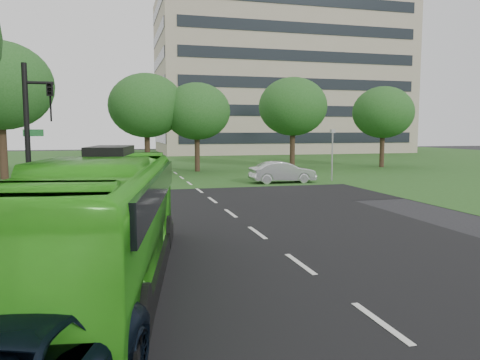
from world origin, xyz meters
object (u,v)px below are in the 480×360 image
(tree_park_d, at_px, (293,107))
(camera_pole, at_px, (332,148))
(tree_park_b, at_px, (146,106))
(tree_park_e, at_px, (383,112))
(office_building, at_px, (280,77))
(tree_park_a, at_px, (0,86))
(sedan, at_px, (283,172))
(traffic_light, at_px, (34,143))
(bus, at_px, (104,220))
(tree_park_c, at_px, (197,111))

(tree_park_d, xyz_separation_m, camera_pole, (-1.56, -11.92, -3.49))
(tree_park_b, xyz_separation_m, tree_park_e, (22.67, -0.32, -0.37))
(office_building, relative_size, tree_park_a, 3.98)
(tree_park_b, bearing_deg, office_building, 54.78)
(sedan, height_order, traffic_light, traffic_light)
(office_building, relative_size, camera_pole, 10.88)
(tree_park_e, bearing_deg, tree_park_b, 179.19)
(tree_park_d, bearing_deg, camera_pole, -97.46)
(office_building, xyz_separation_m, bus, (-27.01, -64.17, -11.01))
(tree_park_e, distance_m, sedan, 18.37)
(sedan, bearing_deg, tree_park_d, -23.52)
(tree_park_a, distance_m, camera_pole, 24.47)
(tree_park_b, height_order, tree_park_d, tree_park_d)
(office_building, bearing_deg, tree_park_b, -125.22)
(sedan, bearing_deg, office_building, -18.77)
(tree_park_c, height_order, sedan, tree_park_c)
(tree_park_a, bearing_deg, traffic_light, -75.86)
(tree_park_b, xyz_separation_m, sedan, (8.45, -11.00, -4.98))
(office_building, xyz_separation_m, tree_park_d, (-10.26, -32.96, -6.63))
(tree_park_b, distance_m, tree_park_e, 22.67)
(bus, height_order, camera_pole, camera_pole)
(tree_park_c, xyz_separation_m, traffic_light, (-9.12, -26.02, -2.01))
(tree_park_e, xyz_separation_m, camera_pole, (-10.36, -10.37, -2.97))
(office_building, distance_m, tree_park_a, 51.62)
(tree_park_b, relative_size, traffic_light, 1.54)
(office_building, xyz_separation_m, tree_park_a, (-34.80, -37.71, -5.67))
(tree_park_e, bearing_deg, tree_park_d, 170.03)
(tree_park_d, bearing_deg, sedan, -113.89)
(office_building, height_order, sedan, office_building)
(office_building, height_order, bus, office_building)
(tree_park_a, xyz_separation_m, bus, (7.79, -26.46, -5.34))
(tree_park_a, height_order, tree_park_e, tree_park_a)
(office_building, relative_size, traffic_light, 7.27)
(tree_park_e, bearing_deg, tree_park_a, -174.52)
(sedan, relative_size, camera_pole, 1.22)
(office_building, xyz_separation_m, traffic_light, (-28.98, -60.78, -9.26))
(tree_park_a, height_order, camera_pole, tree_park_a)
(office_building, distance_m, tree_park_c, 40.68)
(tree_park_d, xyz_separation_m, tree_park_e, (8.80, -1.55, -0.52))
(tree_park_d, relative_size, sedan, 1.93)
(tree_park_b, height_order, tree_park_c, tree_park_b)
(tree_park_d, xyz_separation_m, sedan, (-5.42, -12.23, -5.13))
(bus, relative_size, traffic_light, 1.94)
(tree_park_a, xyz_separation_m, camera_pole, (22.97, -7.18, -4.45))
(tree_park_a, relative_size, tree_park_b, 1.19)
(office_building, bearing_deg, tree_park_c, -119.75)
(bus, bearing_deg, tree_park_e, 58.82)
(tree_park_c, distance_m, bus, 30.50)
(tree_park_e, height_order, traffic_light, tree_park_e)
(tree_park_b, distance_m, traffic_light, 27.14)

